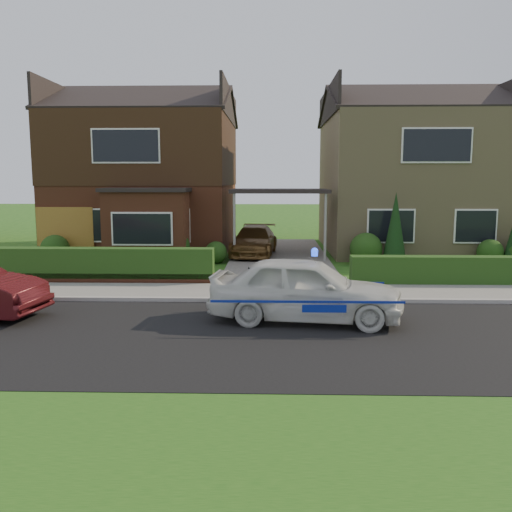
{
  "coord_description": "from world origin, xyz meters",
  "views": [
    {
      "loc": [
        -0.32,
        -10.59,
        3.14
      ],
      "look_at": [
        -0.72,
        3.5,
        1.15
      ],
      "focal_mm": 38.0,
      "sensor_mm": 36.0,
      "label": 1
    }
  ],
  "objects": [
    {
      "name": "sidewalk",
      "position": [
        0.0,
        4.1,
        0.05
      ],
      "size": [
        60.0,
        2.0,
        0.1
      ],
      "primitive_type": "cube",
      "color": "slate",
      "rests_on": "ground"
    },
    {
      "name": "driveway",
      "position": [
        0.0,
        11.0,
        0.06
      ],
      "size": [
        3.8,
        12.0,
        0.12
      ],
      "primitive_type": "cube",
      "color": "#666059",
      "rests_on": "ground"
    },
    {
      "name": "house_left",
      "position": [
        -5.78,
        13.9,
        3.81
      ],
      "size": [
        7.5,
        9.53,
        7.25
      ],
      "color": "brown",
      "rests_on": "ground"
    },
    {
      "name": "shrub_left_near",
      "position": [
        -2.4,
        9.6,
        0.42
      ],
      "size": [
        0.84,
        0.84,
        0.84
      ],
      "primitive_type": "sphere",
      "color": "#1C3E13",
      "rests_on": "ground"
    },
    {
      "name": "hedge_left",
      "position": [
        -5.8,
        5.45,
        0.0
      ],
      "size": [
        7.5,
        0.55,
        0.9
      ],
      "primitive_type": "cube",
      "color": "#1C3E13",
      "rests_on": "ground"
    },
    {
      "name": "grass_verge",
      "position": [
        0.0,
        -5.0,
        0.0
      ],
      "size": [
        60.0,
        4.0,
        0.01
      ],
      "primitive_type": "cube",
      "color": "#1E5115",
      "rests_on": "ground"
    },
    {
      "name": "ground",
      "position": [
        0.0,
        0.0,
        0.0
      ],
      "size": [
        120.0,
        120.0,
        0.0
      ],
      "primitive_type": "plane",
      "color": "#1E5115",
      "rests_on": "ground"
    },
    {
      "name": "shrub_right_near",
      "position": [
        3.2,
        9.4,
        0.6
      ],
      "size": [
        1.2,
        1.2,
        1.2
      ],
      "primitive_type": "sphere",
      "color": "#1C3E13",
      "rests_on": "ground"
    },
    {
      "name": "house_right",
      "position": [
        5.8,
        13.99,
        3.66
      ],
      "size": [
        7.5,
        8.06,
        7.25
      ],
      "color": "tan",
      "rests_on": "ground"
    },
    {
      "name": "potted_plant_a",
      "position": [
        -9.0,
        9.0,
        0.34
      ],
      "size": [
        0.43,
        0.37,
        0.68
      ],
      "primitive_type": "imported",
      "rotation": [
        0.0,
        0.0,
        -0.41
      ],
      "color": "gray",
      "rests_on": "ground"
    },
    {
      "name": "potted_plant_b",
      "position": [
        -3.89,
        7.49,
        0.4
      ],
      "size": [
        0.57,
        0.57,
        0.81
      ],
      "primitive_type": "imported",
      "rotation": [
        0.0,
        0.0,
        0.82
      ],
      "color": "gray",
      "rests_on": "ground"
    },
    {
      "name": "shrub_left_mid",
      "position": [
        -4.0,
        9.3,
        0.66
      ],
      "size": [
        1.32,
        1.32,
        1.32
      ],
      "primitive_type": "sphere",
      "color": "#1C3E13",
      "rests_on": "ground"
    },
    {
      "name": "hedge_right",
      "position": [
        5.8,
        5.35,
        0.0
      ],
      "size": [
        7.5,
        0.55,
        0.8
      ],
      "primitive_type": "cube",
      "color": "#1C3E13",
      "rests_on": "ground"
    },
    {
      "name": "garage_door",
      "position": [
        -8.25,
        9.96,
        1.05
      ],
      "size": [
        2.2,
        0.1,
        2.1
      ],
      "primitive_type": "cube",
      "color": "brown",
      "rests_on": "ground"
    },
    {
      "name": "carport_link",
      "position": [
        0.0,
        10.95,
        2.66
      ],
      "size": [
        3.8,
        3.0,
        2.77
      ],
      "color": "black",
      "rests_on": "ground"
    },
    {
      "name": "shrub_left_far",
      "position": [
        -8.5,
        9.5,
        0.54
      ],
      "size": [
        1.08,
        1.08,
        1.08
      ],
      "primitive_type": "sphere",
      "color": "#1C3E13",
      "rests_on": "ground"
    },
    {
      "name": "driveway_car",
      "position": [
        -1.0,
        11.1,
        0.7
      ],
      "size": [
        1.98,
        4.11,
        1.16
      ],
      "primitive_type": "imported",
      "rotation": [
        0.0,
        0.0,
        -0.09
      ],
      "color": "brown",
      "rests_on": "driveway"
    },
    {
      "name": "road",
      "position": [
        0.0,
        0.0,
        0.0
      ],
      "size": [
        60.0,
        6.0,
        0.02
      ],
      "primitive_type": "cube",
      "color": "black",
      "rests_on": "ground"
    },
    {
      "name": "shrub_right_mid",
      "position": [
        7.8,
        9.5,
        0.48
      ],
      "size": [
        0.96,
        0.96,
        0.96
      ],
      "primitive_type": "sphere",
      "color": "#1C3E13",
      "rests_on": "ground"
    },
    {
      "name": "police_car",
      "position": [
        0.45,
        1.2,
        0.72
      ],
      "size": [
        3.91,
        4.44,
        1.61
      ],
      "rotation": [
        0.0,
        0.0,
        1.44
      ],
      "color": "silver",
      "rests_on": "ground"
    },
    {
      "name": "conifer_a",
      "position": [
        4.2,
        9.2,
        1.3
      ],
      "size": [
        0.9,
        0.9,
        2.6
      ],
      "primitive_type": "cone",
      "color": "black",
      "rests_on": "ground"
    },
    {
      "name": "kerb",
      "position": [
        0.0,
        3.05,
        0.06
      ],
      "size": [
        60.0,
        0.16,
        0.12
      ],
      "primitive_type": "cube",
      "color": "#9E9993",
      "rests_on": "ground"
    },
    {
      "name": "dwarf_wall",
      "position": [
        -5.8,
        5.3,
        0.18
      ],
      "size": [
        7.7,
        0.25,
        0.36
      ],
      "primitive_type": "cube",
      "color": "brown",
      "rests_on": "ground"
    },
    {
      "name": "potted_plant_c",
      "position": [
        -2.77,
        6.0,
        0.41
      ],
      "size": [
        0.51,
        0.51,
        0.82
      ],
      "primitive_type": "imported",
      "rotation": [
        0.0,
        0.0,
        1.46
      ],
      "color": "gray",
      "rests_on": "ground"
    }
  ]
}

